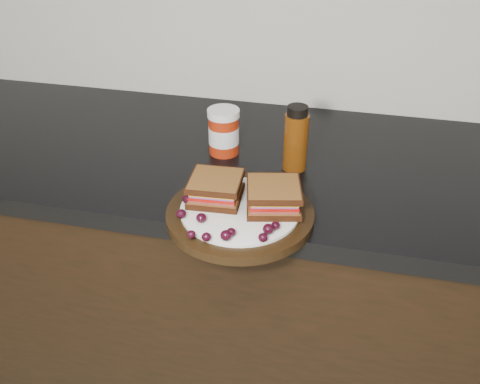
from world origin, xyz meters
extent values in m
cube|color=black|center=(0.00, 1.70, 0.43)|extent=(3.96, 0.58, 0.86)
cube|color=black|center=(0.00, 1.70, 0.88)|extent=(3.98, 0.60, 0.04)
cylinder|color=black|center=(0.06, 1.44, 0.91)|extent=(0.28, 0.28, 0.02)
ellipsoid|color=black|center=(-0.04, 1.39, 0.93)|extent=(0.02, 0.02, 0.02)
ellipsoid|color=black|center=(0.00, 1.39, 0.93)|extent=(0.02, 0.02, 0.02)
ellipsoid|color=black|center=(0.00, 1.34, 0.93)|extent=(0.02, 0.02, 0.01)
ellipsoid|color=black|center=(0.03, 1.33, 0.93)|extent=(0.02, 0.02, 0.02)
ellipsoid|color=black|center=(0.06, 1.34, 0.93)|extent=(0.02, 0.02, 0.02)
ellipsoid|color=black|center=(0.07, 1.36, 0.93)|extent=(0.02, 0.02, 0.02)
ellipsoid|color=black|center=(0.12, 1.36, 0.93)|extent=(0.02, 0.02, 0.02)
ellipsoid|color=black|center=(0.13, 1.38, 0.93)|extent=(0.02, 0.02, 0.02)
ellipsoid|color=black|center=(0.14, 1.39, 0.93)|extent=(0.02, 0.02, 0.02)
ellipsoid|color=black|center=(0.13, 1.43, 0.93)|extent=(0.02, 0.02, 0.02)
ellipsoid|color=black|center=(0.15, 1.46, 0.93)|extent=(0.02, 0.02, 0.02)
ellipsoid|color=black|center=(0.13, 1.47, 0.93)|extent=(0.02, 0.02, 0.02)
ellipsoid|color=black|center=(0.11, 1.50, 0.93)|extent=(0.02, 0.02, 0.02)
ellipsoid|color=black|center=(0.00, 1.50, 0.93)|extent=(0.02, 0.02, 0.02)
ellipsoid|color=black|center=(-0.02, 1.47, 0.93)|extent=(0.02, 0.02, 0.01)
ellipsoid|color=black|center=(-0.01, 1.43, 0.93)|extent=(0.02, 0.02, 0.02)
ellipsoid|color=black|center=(0.00, 1.49, 0.93)|extent=(0.02, 0.02, 0.02)
ellipsoid|color=black|center=(0.01, 1.48, 0.93)|extent=(0.02, 0.02, 0.02)
ellipsoid|color=black|center=(-0.04, 1.44, 0.93)|extent=(0.02, 0.02, 0.02)
cylinder|color=#9B230B|center=(-0.03, 1.70, 0.95)|extent=(0.07, 0.07, 0.11)
cylinder|color=#4F2607|center=(0.13, 1.66, 0.97)|extent=(0.07, 0.07, 0.15)
camera|label=1|loc=(0.25, 0.64, 1.49)|focal=40.00mm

